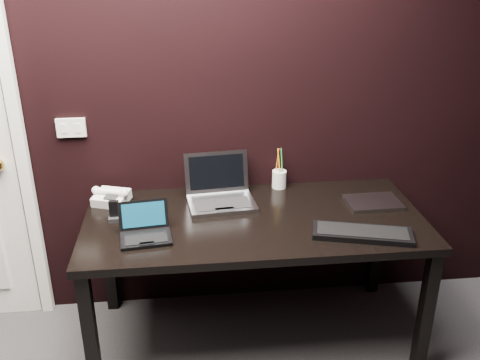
{
  "coord_description": "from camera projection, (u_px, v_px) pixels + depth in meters",
  "views": [
    {
      "loc": [
        -0.03,
        -0.96,
        1.99
      ],
      "look_at": [
        0.22,
        1.35,
        0.97
      ],
      "focal_mm": 40.0,
      "sensor_mm": 36.0,
      "label": 1
    }
  ],
  "objects": [
    {
      "name": "wall_switch",
      "position": [
        71.0,
        128.0,
        2.79
      ],
      "size": [
        0.15,
        0.02,
        0.1
      ],
      "color": "silver",
      "rests_on": "wall_back"
    },
    {
      "name": "netbook",
      "position": [
        145.0,
        231.0,
        2.49
      ],
      "size": [
        0.26,
        0.23,
        0.15
      ],
      "color": "black",
      "rests_on": "desk"
    },
    {
      "name": "wall_back",
      "position": [
        189.0,
        90.0,
        2.79
      ],
      "size": [
        4.0,
        0.0,
        4.0
      ],
      "primitive_type": "plane",
      "rotation": [
        1.57,
        0.0,
        0.0
      ],
      "color": "black",
      "rests_on": "ground"
    },
    {
      "name": "mobile_phone",
      "position": [
        114.0,
        213.0,
        2.64
      ],
      "size": [
        0.06,
        0.05,
        0.1
      ],
      "color": "black",
      "rests_on": "desk"
    },
    {
      "name": "desk",
      "position": [
        254.0,
        231.0,
        2.72
      ],
      "size": [
        1.7,
        0.8,
        0.74
      ],
      "color": "black",
      "rests_on": "ground"
    },
    {
      "name": "closed_laptop",
      "position": [
        373.0,
        202.0,
        2.82
      ],
      "size": [
        0.28,
        0.21,
        0.02
      ],
      "color": "#97989D",
      "rests_on": "desk"
    },
    {
      "name": "desk_phone",
      "position": [
        111.0,
        197.0,
        2.82
      ],
      "size": [
        0.21,
        0.2,
        0.1
      ],
      "color": "silver",
      "rests_on": "desk"
    },
    {
      "name": "silver_laptop",
      "position": [
        220.0,
        195.0,
        2.83
      ],
      "size": [
        0.37,
        0.34,
        0.24
      ],
      "color": "#9B9AA0",
      "rests_on": "desk"
    },
    {
      "name": "ext_keyboard",
      "position": [
        362.0,
        233.0,
        2.51
      ],
      "size": [
        0.49,
        0.27,
        0.03
      ],
      "color": "black",
      "rests_on": "desk"
    },
    {
      "name": "pen_cup",
      "position": [
        279.0,
        178.0,
        3.0
      ],
      "size": [
        0.08,
        0.08,
        0.23
      ],
      "color": "silver",
      "rests_on": "desk"
    }
  ]
}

